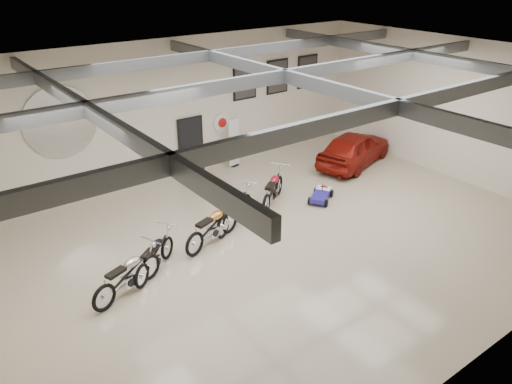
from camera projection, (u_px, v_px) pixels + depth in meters
floor at (281, 241)px, 14.41m from camera, size 16.00×12.00×0.01m
ceiling at (285, 66)px, 12.27m from camera, size 16.00×12.00×0.01m
back_wall at (175, 110)px, 17.70m from camera, size 16.00×0.02×5.00m
right_wall at (457, 110)px, 17.66m from camera, size 0.02×12.00×5.00m
ceiling_beams at (285, 76)px, 12.38m from camera, size 15.80×11.80×0.32m
door at (191, 146)px, 18.55m from camera, size 0.92×0.08×2.10m
logo_plaque at (60, 122)px, 15.38m from camera, size 2.30×0.06×1.16m
poster_left at (245, 82)px, 19.03m from camera, size 1.05×0.08×1.35m
poster_mid at (277, 76)px, 19.89m from camera, size 1.05×0.08×1.35m
poster_right at (307, 71)px, 20.75m from camera, size 1.05×0.08×1.35m
oil_sign at (222, 122)px, 19.03m from camera, size 0.72×0.10×0.72m
banner_stand at (234, 143)px, 19.15m from camera, size 0.54×0.29×1.90m
motorcycle_silver at (127, 275)px, 11.92m from camera, size 2.22×1.35×1.10m
motorcycle_black at (154, 255)px, 12.78m from camera, size 1.94×1.65×1.02m
motorcycle_gold at (212, 226)px, 14.03m from camera, size 2.31×1.35×1.15m
motorcycle_yellow at (234, 209)px, 14.98m from camera, size 2.24×1.65×1.14m
motorcycle_red at (273, 189)px, 16.28m from camera, size 2.16×1.82×1.13m
go_kart at (322, 192)px, 16.78m from camera, size 1.55×1.32×0.52m
vintage_car at (354, 148)px, 19.43m from camera, size 2.69×4.23×1.34m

